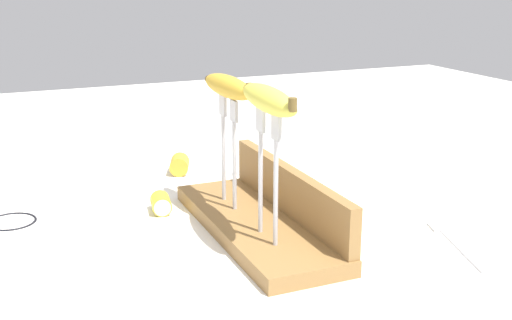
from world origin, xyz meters
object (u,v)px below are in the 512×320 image
Objects in this scene: banana_raised_right at (268,99)px; wire_coil at (11,221)px; fork_stand_left at (229,142)px; banana_chunk_near at (161,204)px; fork_stand_right at (268,165)px; banana_raised_left at (228,86)px; fork_fallen_far at (450,238)px; fork_fallen_near at (259,172)px; banana_chunk_far at (180,164)px.

banana_raised_right is 2.28× the size of wire_coil.
fork_stand_left is 0.17m from banana_chunk_near.
banana_raised_right is (0.16, 0.00, 0.10)m from fork_stand_left.
banana_raised_right is at bearing 176.50° from fork_stand_right.
banana_raised_left is at bearing -176.59° from fork_stand_left.
fork_stand_left is at bearing -180.00° from banana_raised_right.
banana_chunk_near reaches higher than fork_fallen_far.
fork_stand_left reaches higher than fork_fallen_far.
banana_raised_left is at bearing -180.00° from fork_stand_right.
fork_stand_right reaches higher than banana_chunk_near.
banana_raised_left is 0.35m from fork_fallen_near.
wire_coil is at bearing -80.10° from fork_fallen_near.
banana_raised_left is at bearing 70.02° from wire_coil.
fork_stand_left reaches higher than banana_chunk_far.
fork_fallen_far is (0.23, 0.29, -0.13)m from fork_stand_left.
fork_stand_right is 0.33m from fork_fallen_far.
banana_raised_right is 1.20× the size of fork_fallen_near.
fork_fallen_near is 0.29m from banana_chunk_near.
banana_chunk_far is 0.38m from wire_coil.
fork_fallen_far is at bearing 51.34° from fork_stand_left.
wire_coil is at bearing -119.27° from fork_fallen_far.
fork_stand_right is at bearing -21.54° from fork_fallen_near.
banana_raised_left is 0.94× the size of fork_fallen_far.
banana_raised_right is at bearing 0.00° from banana_raised_left.
wire_coil is (0.09, -0.50, -0.00)m from fork_fallen_near.
banana_raised_right is 0.34m from banana_chunk_near.
banana_chunk_far is (-0.45, -0.01, -0.12)m from fork_stand_right.
fork_fallen_near is at bearing 158.46° from fork_stand_right.
fork_stand_left is 3.48× the size of banana_chunk_near.
banana_chunk_far reaches higher than fork_fallen_near.
wire_coil is (0.15, -0.35, -0.02)m from banana_chunk_far.
banana_chunk_far reaches higher than wire_coil.
wire_coil is (-0.13, -0.35, -0.23)m from banana_raised_left.
banana_chunk_far is 0.75× the size of wire_coil.
fork_fallen_far is 0.59m from banana_chunk_far.
fork_fallen_near is 1.90× the size of wire_coil.
fork_stand_left is 1.00× the size of fork_fallen_far.
banana_chunk_far reaches higher than banana_chunk_near.
banana_chunk_near is at bearing -156.06° from fork_stand_right.
fork_stand_right is 1.11× the size of banana_raised_left.
banana_raised_right is 3.04× the size of banana_chunk_far.
banana_raised_left is 2.76× the size of banana_chunk_far.
fork_fallen_near is 2.99× the size of banana_chunk_near.
fork_stand_left is 0.19m from banana_raised_right.
banana_chunk_near is (-0.30, -0.39, 0.01)m from fork_fallen_far.
wire_coil is at bearing -103.15° from banana_chunk_near.
fork_stand_left is at bearing 180.00° from fork_stand_right.
fork_stand_right reaches higher than wire_coil.
fork_fallen_near is at bearing 99.90° from wire_coil.
banana_raised_right is (-0.00, 0.00, 0.10)m from fork_stand_right.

